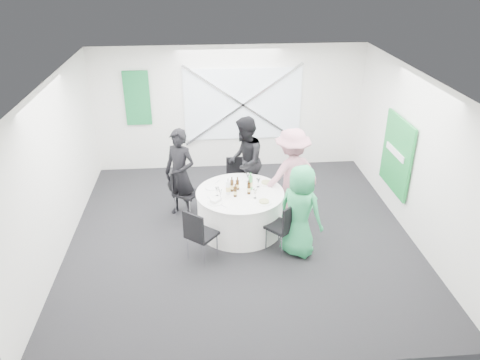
{
  "coord_description": "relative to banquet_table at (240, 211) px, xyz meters",
  "views": [
    {
      "loc": [
        -0.62,
        -7.05,
        4.62
      ],
      "look_at": [
        0.0,
        0.2,
        1.0
      ],
      "focal_mm": 35.0,
      "sensor_mm": 36.0,
      "label": 1
    }
  ],
  "objects": [
    {
      "name": "plate_back_right",
      "position": [
        0.5,
        0.29,
        0.4
      ],
      "size": [
        0.26,
        0.26,
        0.04
      ],
      "color": "white",
      "rests_on": "banquet_table"
    },
    {
      "name": "wall_front",
      "position": [
        0.0,
        -3.2,
        1.02
      ],
      "size": [
        6.0,
        0.0,
        6.0
      ],
      "primitive_type": "plane",
      "rotation": [
        -1.57,
        0.0,
        0.0
      ],
      "color": "white",
      "rests_on": "floor"
    },
    {
      "name": "person_man_back",
      "position": [
        0.18,
        1.01,
        0.51
      ],
      "size": [
        0.62,
        0.94,
        1.79
      ],
      "primitive_type": "imported",
      "rotation": [
        0.0,
        0.0,
        -1.75
      ],
      "color": "black",
      "rests_on": "floor"
    },
    {
      "name": "plate_back",
      "position": [
        -0.04,
        0.54,
        0.39
      ],
      "size": [
        0.3,
        0.3,
        0.01
      ],
      "color": "white",
      "rests_on": "banquet_table"
    },
    {
      "name": "green_sign",
      "position": [
        2.94,
        0.4,
        0.82
      ],
      "size": [
        0.05,
        1.2,
        1.4
      ],
      "primitive_type": "cube",
      "color": "#188636",
      "rests_on": "wall_right"
    },
    {
      "name": "beer_bottle_d",
      "position": [
        -0.1,
        -0.15,
        0.47
      ],
      "size": [
        0.06,
        0.06,
        0.24
      ],
      "color": "#3B220A",
      "rests_on": "banquet_table"
    },
    {
      "name": "wine_glass_a",
      "position": [
        0.34,
        0.18,
        0.5
      ],
      "size": [
        0.07,
        0.07,
        0.17
      ],
      "color": "white",
      "rests_on": "banquet_table"
    },
    {
      "name": "beer_bottle_b",
      "position": [
        -0.04,
        0.11,
        0.47
      ],
      "size": [
        0.06,
        0.06,
        0.24
      ],
      "color": "#3B220A",
      "rests_on": "banquet_table"
    },
    {
      "name": "ceiling",
      "position": [
        0.0,
        -0.2,
        2.42
      ],
      "size": [
        6.0,
        6.0,
        0.0
      ],
      "primitive_type": "plane",
      "rotation": [
        3.14,
        0.0,
        0.0
      ],
      "color": "white",
      "rests_on": "wall_back"
    },
    {
      "name": "napkin",
      "position": [
        -0.44,
        -0.33,
        0.42
      ],
      "size": [
        0.21,
        0.21,
        0.05
      ],
      "primitive_type": "cube",
      "rotation": [
        0.0,
        0.0,
        0.85
      ],
      "color": "white",
      "rests_on": "plate_front_left"
    },
    {
      "name": "clear_water_bottle",
      "position": [
        -0.21,
        -0.05,
        0.5
      ],
      "size": [
        0.08,
        0.08,
        0.31
      ],
      "color": "white",
      "rests_on": "banquet_table"
    },
    {
      "name": "window_brace_a",
      "position": [
        0.3,
        2.72,
        1.12
      ],
      "size": [
        2.63,
        0.05,
        1.84
      ],
      "primitive_type": "cube",
      "rotation": [
        0.0,
        0.97,
        0.0
      ],
      "color": "silver",
      "rests_on": "window_panel"
    },
    {
      "name": "knife_b",
      "position": [
        -0.32,
        -0.48,
        0.38
      ],
      "size": [
        0.11,
        0.13,
        0.01
      ],
      "primitive_type": "cube",
      "rotation": [
        0.0,
        0.0,
        -2.45
      ],
      "color": "silver",
      "rests_on": "banquet_table"
    },
    {
      "name": "window_panel",
      "position": [
        0.3,
        2.76,
        1.12
      ],
      "size": [
        2.6,
        0.03,
        1.6
      ],
      "primitive_type": "cube",
      "color": "silver",
      "rests_on": "wall_back"
    },
    {
      "name": "wine_glass_b",
      "position": [
        0.18,
        0.39,
        0.5
      ],
      "size": [
        0.07,
        0.07,
        0.17
      ],
      "color": "white",
      "rests_on": "banquet_table"
    },
    {
      "name": "banquet_table",
      "position": [
        0.0,
        0.0,
        0.0
      ],
      "size": [
        1.56,
        1.56,
        0.76
      ],
      "color": "white",
      "rests_on": "floor"
    },
    {
      "name": "chair_front_left",
      "position": [
        -0.75,
        -0.9,
        0.17
      ],
      "size": [
        0.6,
        0.6,
        0.93
      ],
      "rotation": [
        0.0,
        0.0,
        2.45
      ],
      "color": "black",
      "rests_on": "floor"
    },
    {
      "name": "person_woman_pink",
      "position": [
        0.98,
        0.35,
        0.51
      ],
      "size": [
        1.26,
        0.89,
        1.78
      ],
      "primitive_type": "imported",
      "rotation": [
        0.0,
        0.0,
        -2.79
      ],
      "color": "#C07C8B",
      "rests_on": "floor"
    },
    {
      "name": "beer_bottle_a",
      "position": [
        -0.14,
        0.05,
        0.49
      ],
      "size": [
        0.06,
        0.06,
        0.28
      ],
      "color": "#3B220A",
      "rests_on": "banquet_table"
    },
    {
      "name": "person_man_back_left",
      "position": [
        -1.06,
        0.65,
        0.48
      ],
      "size": [
        0.75,
        0.68,
        1.72
      ],
      "primitive_type": "imported",
      "rotation": [
        0.0,
        0.0,
        -0.55
      ],
      "color": "black",
      "rests_on": "floor"
    },
    {
      "name": "wall_left",
      "position": [
        -3.0,
        -0.2,
        1.02
      ],
      "size": [
        0.0,
        6.0,
        6.0
      ],
      "primitive_type": "plane",
      "rotation": [
        1.57,
        0.0,
        1.57
      ],
      "color": "white",
      "rests_on": "floor"
    },
    {
      "name": "wall_right",
      "position": [
        3.0,
        -0.2,
        1.02
      ],
      "size": [
        0.0,
        6.0,
        6.0
      ],
      "primitive_type": "plane",
      "rotation": [
        1.57,
        0.0,
        -1.57
      ],
      "color": "white",
      "rests_on": "floor"
    },
    {
      "name": "fork_a",
      "position": [
        0.55,
        0.16,
        0.38
      ],
      "size": [
        0.1,
        0.13,
        0.01
      ],
      "primitive_type": "cube",
      "rotation": [
        0.0,
        0.0,
        0.59
      ],
      "color": "silver",
      "rests_on": "banquet_table"
    },
    {
      "name": "knife_a",
      "position": [
        0.39,
        0.42,
        0.38
      ],
      "size": [
        0.09,
        0.14,
        0.01
      ],
      "primitive_type": "cube",
      "rotation": [
        0.0,
        0.0,
        0.53
      ],
      "color": "silver",
      "rests_on": "banquet_table"
    },
    {
      "name": "wall_back",
      "position": [
        0.0,
        2.8,
        1.02
      ],
      "size": [
        6.0,
        0.0,
        6.0
      ],
      "primitive_type": "plane",
      "rotation": [
        1.57,
        0.0,
        0.0
      ],
      "color": "white",
      "rests_on": "floor"
    },
    {
      "name": "beer_bottle_c",
      "position": [
        0.15,
        -0.07,
        0.48
      ],
      "size": [
        0.06,
        0.06,
        0.27
      ],
      "color": "#3B220A",
      "rests_on": "banquet_table"
    },
    {
      "name": "chair_front_right",
      "position": [
        0.68,
        -0.76,
        0.16
      ],
      "size": [
        0.59,
        0.59,
        0.91
      ],
      "rotation": [
        0.0,
        0.0,
        3.87
      ],
      "color": "black",
      "rests_on": "floor"
    },
    {
      "name": "fork_c",
      "position": [
        -0.38,
        0.43,
        0.38
      ],
      "size": [
        0.09,
        0.14,
        0.01
      ],
      "primitive_type": "cube",
      "rotation": [
        0.0,
        0.0,
        2.59
      ],
      "color": "silver",
      "rests_on": "banquet_table"
    },
    {
      "name": "green_banner",
      "position": [
        -2.0,
        2.75,
        1.32
      ],
      "size": [
        0.55,
        0.04,
        1.2
      ],
      "primitive_type": "cube",
      "color": "#156C3B",
      "rests_on": "wall_back"
    },
    {
      "name": "plate_front_left",
      "position": [
        -0.45,
        -0.34,
        0.39
      ],
      "size": [
        0.26,
        0.26,
        0.01
      ],
      "color": "white",
      "rests_on": "banquet_table"
    },
    {
      "name": "plate_back_left",
      "position": [
        -0.48,
        0.22,
        0.39
      ],
      "size": [
        0.27,
        0.27,
        0.01
      ],
      "color": "white",
      "rests_on": "banquet_table"
    },
    {
      "name": "plate_front_right",
      "position": [
        0.37,
        -0.41,
        0.4
      ],
      "size": [
        0.26,
        0.26,
        0.04
      ],
      "color": "white",
      "rests_on": "banquet_table"
    },
    {
      "name": "chair_back_right",
      "position": [
        0.97,
        0.55,
        0.15
      ],
      "size": [
        0.56,
        0.56,
        0.9
      ],
      "rotation": [
        0.0,
        0.0,
        -1.05
      ],
      "color": "black",
      "rests_on": "floor"
    },
    {
      "name": "chair_back_left",
      "position": [
        -1.02,
        0.7,
        0.14
      ],
      "size": [
        0.56,
        0.56,
        0.89
      ],
      "rotation": [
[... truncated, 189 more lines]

